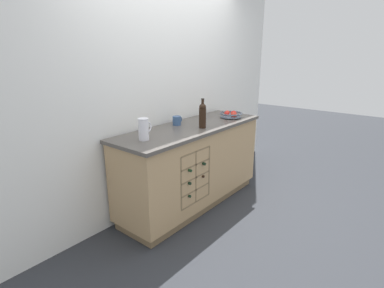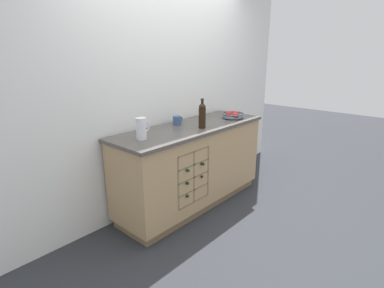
{
  "view_description": "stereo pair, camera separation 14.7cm",
  "coord_description": "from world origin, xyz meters",
  "px_view_note": "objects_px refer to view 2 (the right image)",
  "views": [
    {
      "loc": [
        -2.46,
        -1.99,
        1.7
      ],
      "look_at": [
        0.0,
        0.0,
        0.73
      ],
      "focal_mm": 28.0,
      "sensor_mm": 36.0,
      "label": 1
    },
    {
      "loc": [
        -2.36,
        -2.11,
        1.7
      ],
      "look_at": [
        0.0,
        0.0,
        0.73
      ],
      "focal_mm": 28.0,
      "sensor_mm": 36.0,
      "label": 2
    }
  ],
  "objects_px": {
    "fruit_bowl": "(233,115)",
    "standing_wine_bottle": "(202,115)",
    "white_pitcher": "(142,128)",
    "ceramic_mug": "(177,120)"
  },
  "relations": [
    {
      "from": "fruit_bowl",
      "to": "standing_wine_bottle",
      "type": "relative_size",
      "value": 0.88
    },
    {
      "from": "white_pitcher",
      "to": "ceramic_mug",
      "type": "distance_m",
      "value": 0.65
    },
    {
      "from": "fruit_bowl",
      "to": "white_pitcher",
      "type": "bearing_deg",
      "value": 176.04
    },
    {
      "from": "fruit_bowl",
      "to": "white_pitcher",
      "type": "xyz_separation_m",
      "value": [
        -1.33,
        0.09,
        0.06
      ]
    },
    {
      "from": "fruit_bowl",
      "to": "ceramic_mug",
      "type": "relative_size",
      "value": 2.12
    },
    {
      "from": "fruit_bowl",
      "to": "ceramic_mug",
      "type": "bearing_deg",
      "value": 159.98
    },
    {
      "from": "standing_wine_bottle",
      "to": "ceramic_mug",
      "type": "bearing_deg",
      "value": 103.78
    },
    {
      "from": "white_pitcher",
      "to": "ceramic_mug",
      "type": "xyz_separation_m",
      "value": [
        0.63,
        0.16,
        -0.06
      ]
    },
    {
      "from": "fruit_bowl",
      "to": "standing_wine_bottle",
      "type": "height_order",
      "value": "standing_wine_bottle"
    },
    {
      "from": "ceramic_mug",
      "to": "standing_wine_bottle",
      "type": "distance_m",
      "value": 0.32
    }
  ]
}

